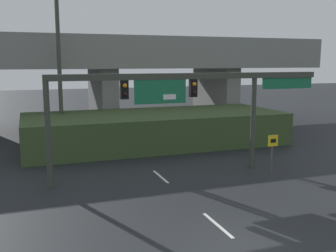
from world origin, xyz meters
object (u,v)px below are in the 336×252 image
Objects in this scene: signal_gantry at (184,92)px; highway_light_pole_near at (58,24)px; highway_light_pole_far at (57,27)px; speed_limit_sign at (273,148)px; parked_sedan_near_right at (247,134)px.

signal_gantry is 0.93× the size of highway_light_pole_near.
highway_light_pole_near is 0.80m from highway_light_pole_far.
speed_limit_sign reaches higher than parked_sedan_near_right.
signal_gantry is 10.29m from parked_sedan_near_right.
highway_light_pole_near is 3.56× the size of parked_sedan_near_right.
speed_limit_sign is 0.47× the size of parked_sedan_near_right.
signal_gantry is 0.94× the size of highway_light_pole_far.
parked_sedan_near_right is at bearing -18.96° from highway_light_pole_far.
speed_limit_sign is at bearing -108.59° from parked_sedan_near_right.
parked_sedan_near_right is (13.10, -4.50, -7.82)m from highway_light_pole_far.
highway_light_pole_far is at bearing 118.13° from signal_gantry.
highway_light_pole_far reaches higher than parked_sedan_near_right.
speed_limit_sign is at bearing -19.92° from signal_gantry.
highway_light_pole_far is 3.50× the size of parked_sedan_near_right.
highway_light_pole_near reaches higher than parked_sedan_near_right.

